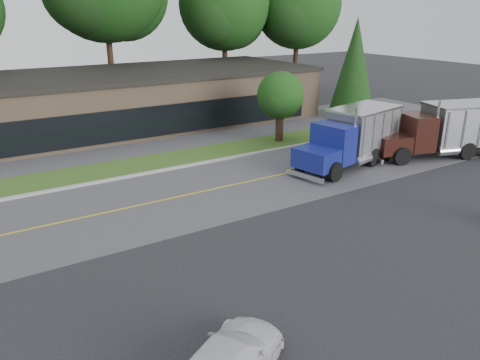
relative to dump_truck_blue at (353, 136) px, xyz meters
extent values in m
plane|color=#333338|center=(-10.55, -8.34, -1.80)|extent=(140.00, 140.00, 0.00)
cube|color=slate|center=(-10.55, 0.66, -1.80)|extent=(60.00, 8.00, 0.02)
cube|color=gold|center=(-10.55, 0.66, -1.80)|extent=(60.00, 0.12, 0.01)
cube|color=#9E9E99|center=(-10.55, 4.86, -1.80)|extent=(60.00, 0.30, 0.12)
cube|color=#355D20|center=(-10.55, 6.66, -1.80)|extent=(60.00, 3.40, 0.03)
cube|color=slate|center=(-10.55, 11.66, -1.80)|extent=(60.00, 7.00, 0.02)
cube|color=#8E7257|center=(-8.55, 17.66, 0.20)|extent=(32.00, 12.00, 4.00)
cylinder|color=#382619|center=(-6.55, 25.66, 1.36)|extent=(0.56, 0.56, 6.33)
cylinder|color=#382619|center=(5.45, 24.66, 0.76)|extent=(0.56, 0.56, 5.12)
sphere|color=#153F11|center=(5.45, 24.66, 7.71)|extent=(9.36, 9.36, 9.36)
sphere|color=#153F11|center=(7.21, 25.84, 6.54)|extent=(7.02, 7.02, 7.02)
sphere|color=black|center=(3.99, 23.79, 6.83)|extent=(6.44, 6.44, 6.44)
cylinder|color=#382619|center=(13.45, 22.66, 0.74)|extent=(0.56, 0.56, 5.10)
sphere|color=#153F11|center=(13.45, 22.66, 7.66)|extent=(9.32, 9.32, 9.32)
sphere|color=#153F11|center=(15.20, 23.83, 6.50)|extent=(6.99, 6.99, 6.99)
sphere|color=black|center=(11.99, 21.79, 6.79)|extent=(6.41, 6.41, 6.41)
cylinder|color=#382619|center=(9.45, 9.66, -1.30)|extent=(0.44, 0.44, 1.00)
cone|color=black|center=(9.45, 9.66, 2.83)|extent=(3.71, 3.71, 7.58)
cylinder|color=#382619|center=(-0.55, 6.66, -0.91)|extent=(0.56, 0.56, 1.80)
sphere|color=#153F11|center=(-0.55, 6.66, 1.53)|extent=(3.28, 3.28, 3.28)
sphere|color=#153F11|center=(0.07, 7.08, 1.12)|extent=(2.46, 2.46, 2.46)
sphere|color=black|center=(-1.06, 6.36, 1.22)|extent=(2.26, 2.26, 2.26)
cube|color=black|center=(-0.22, -0.04, -1.23)|extent=(7.58, 2.50, 0.28)
cube|color=navy|center=(-3.42, -0.71, -0.68)|extent=(2.23, 2.62, 1.10)
cube|color=navy|center=(-1.98, -0.41, -0.08)|extent=(1.77, 2.62, 2.20)
cube|color=black|center=(-2.54, -0.52, 0.32)|extent=(0.48, 2.07, 0.90)
cube|color=silver|center=(1.07, 0.22, 0.22)|extent=(4.92, 3.36, 2.50)
cube|color=silver|center=(1.07, 0.22, 1.52)|extent=(5.09, 3.54, 0.12)
cylinder|color=black|center=(-3.49, 0.45, -1.23)|extent=(1.15, 0.57, 1.10)
cylinder|color=black|center=(-3.03, -1.80, -1.23)|extent=(1.15, 0.57, 1.10)
cylinder|color=black|center=(1.16, 1.41, -1.23)|extent=(1.15, 0.57, 1.10)
cylinder|color=black|center=(1.62, -0.84, -1.23)|extent=(1.15, 0.57, 1.10)
cube|color=black|center=(6.29, -1.84, -1.23)|extent=(8.73, 3.69, 0.28)
cube|color=black|center=(2.63, -0.64, -0.68)|extent=(2.73, 2.84, 1.10)
cube|color=black|center=(4.28, -1.18, -0.08)|extent=(2.21, 2.76, 2.20)
cube|color=black|center=(3.63, -0.97, 0.32)|extent=(0.71, 2.02, 0.90)
cube|color=silver|center=(7.75, -2.31, 0.22)|extent=(5.81, 4.02, 2.50)
cube|color=silver|center=(7.75, -2.31, 1.52)|extent=(6.00, 4.21, 0.12)
cylinder|color=black|center=(3.17, 0.39, -1.23)|extent=(1.15, 0.67, 1.10)
cylinder|color=black|center=(2.45, -1.80, -1.23)|extent=(1.15, 0.67, 1.10)
cylinder|color=black|center=(8.48, -1.34, -1.23)|extent=(1.15, 0.67, 1.10)
cylinder|color=black|center=(7.76, -3.52, -1.23)|extent=(1.15, 0.67, 1.10)
camera|label=1|loc=(-20.30, -19.63, 7.12)|focal=35.00mm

